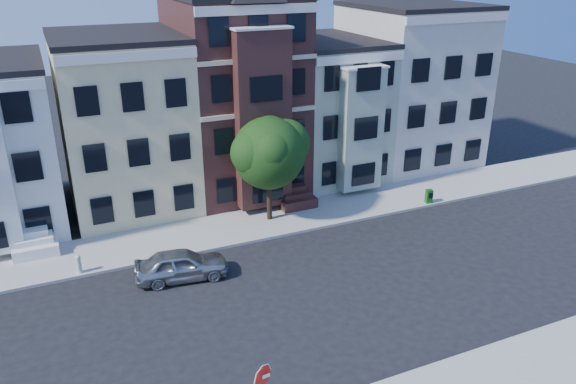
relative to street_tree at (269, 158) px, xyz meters
name	(u,v)px	position (x,y,z in m)	size (l,w,h in m)	color
ground	(341,290)	(0.23, -8.18, -3.90)	(120.00, 120.00, 0.00)	black
far_sidewalk	(274,220)	(0.23, -0.18, -3.82)	(60.00, 4.00, 0.15)	#9E9B93
house_yellow	(124,124)	(-6.77, 6.32, 1.10)	(7.00, 9.00, 10.00)	beige
house_brown	(234,96)	(0.23, 6.32, 2.10)	(7.00, 9.00, 12.00)	#3E1E1C
house_green	(324,109)	(6.73, 6.32, 0.60)	(6.00, 9.00, 9.00)	#A5B29A
house_cream	(409,86)	(13.73, 6.32, 1.60)	(8.00, 9.00, 11.00)	beige
street_tree	(269,158)	(0.00, 0.00, 0.00)	(6.44, 6.44, 7.49)	#224C15
parked_car	(182,265)	(-6.22, -4.17, -3.15)	(1.76, 4.38, 1.49)	#A6A9AE
newspaper_box	(429,196)	(9.88, -1.88, -3.32)	(0.39, 0.34, 0.86)	#165D16
fire_hydrant	(79,266)	(-10.67, -1.88, -3.37)	(0.26, 0.26, 0.74)	beige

